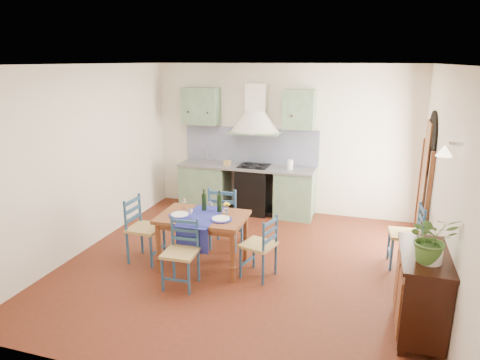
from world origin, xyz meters
name	(u,v)px	position (x,y,z in m)	size (l,w,h in m)	color
floor	(243,265)	(0.00, 0.00, 0.00)	(5.00, 5.00, 0.00)	#441F0E
back_wall	(254,158)	(-0.47, 2.29, 1.05)	(5.00, 0.96, 2.80)	silver
right_wall	(439,185)	(2.50, 0.28, 1.34)	(0.26, 5.00, 2.80)	silver
left_wall	(86,159)	(-2.50, 0.00, 1.40)	(0.04, 5.00, 2.80)	silver
ceiling	(243,64)	(0.00, 0.00, 2.80)	(5.00, 5.00, 0.01)	silver
dining_table	(203,221)	(-0.52, -0.20, 0.68)	(1.23, 0.93, 1.08)	brown
chair_near	(181,253)	(-0.59, -0.79, 0.46)	(0.43, 0.43, 0.89)	navy
chair_far	(225,216)	(-0.44, 0.51, 0.52)	(0.49, 0.49, 1.01)	navy
chair_left	(143,229)	(-1.43, -0.28, 0.50)	(0.46, 0.46, 0.96)	navy
chair_right	(260,246)	(0.33, -0.26, 0.45)	(0.50, 0.50, 0.87)	navy
chair_spare	(408,235)	(2.23, 0.65, 0.48)	(0.46, 0.46, 0.93)	navy
sideboard	(421,290)	(2.26, -0.97, 0.51)	(0.50, 1.05, 0.94)	black
potted_plant	(432,238)	(2.27, -1.16, 1.18)	(0.45, 0.39, 0.50)	#416C2A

